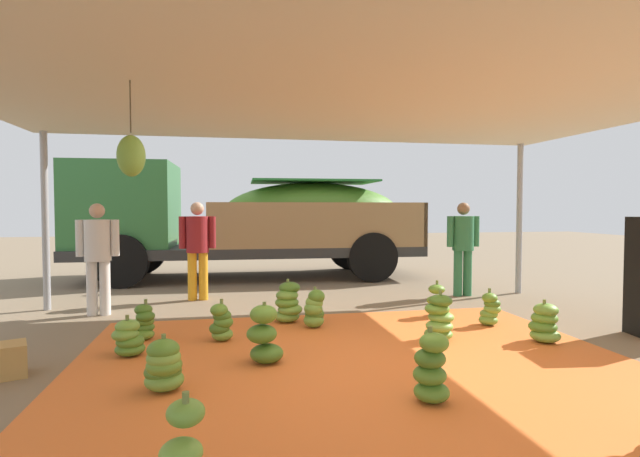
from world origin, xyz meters
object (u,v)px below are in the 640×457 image
Objects in this scene: banana_bunch_0 at (164,366)px; banana_bunch_13 at (545,324)px; banana_bunch_4 at (144,323)px; banana_bunch_11 at (490,310)px; banana_bunch_8 at (264,336)px; cargo_truck_main at (244,218)px; banana_bunch_7 at (128,339)px; banana_bunch_9 at (439,319)px; banana_bunch_1 at (288,303)px; banana_bunch_3 at (182,454)px; banana_bunch_2 at (314,309)px; worker_1 at (198,243)px; worker_2 at (98,250)px; worker_0 at (463,241)px; banana_bunch_12 at (431,370)px; banana_bunch_5 at (221,323)px; banana_bunch_10 at (437,302)px.

banana_bunch_13 is (3.96, 0.73, -0.00)m from banana_bunch_0.
banana_bunch_4 is 0.97× the size of banana_bunch_11.
banana_bunch_8 is 6.02m from cargo_truck_main.
banana_bunch_11 is (4.24, 0.50, 0.02)m from banana_bunch_7.
banana_bunch_4 is at bearing 168.72° from banana_bunch_9.
banana_bunch_1 is 1.02× the size of banana_bunch_3.
banana_bunch_1 is at bearing 75.14° from banana_bunch_8.
banana_bunch_2 is at bearing 21.19° from banana_bunch_7.
worker_1 is 1.57m from worker_2.
banana_bunch_8 reaches higher than banana_bunch_9.
banana_bunch_13 is at bearing -99.51° from worker_0.
banana_bunch_8 reaches higher than banana_bunch_13.
banana_bunch_2 is 1.52m from banana_bunch_9.
banana_bunch_0 is 4.08m from banana_bunch_11.
banana_bunch_1 is at bearing -156.08° from worker_0.
banana_bunch_12 is at bearing 27.99° from banana_bunch_3.
banana_bunch_7 is at bearing 146.31° from banana_bunch_12.
banana_bunch_8 is (-0.43, -1.62, 0.01)m from banana_bunch_1.
banana_bunch_4 is at bearing 102.15° from banana_bunch_3.
banana_bunch_8 is 1.26× the size of banana_bunch_11.
banana_bunch_1 is 0.97× the size of banana_bunch_12.
banana_bunch_7 is 3.12m from worker_1.
worker_2 reaches higher than banana_bunch_5.
worker_0 is (3.15, 1.40, 0.67)m from banana_bunch_1.
banana_bunch_7 is 0.26× the size of worker_0.
cargo_truck_main is at bearing 85.15° from banana_bunch_5.
banana_bunch_9 reaches higher than banana_bunch_10.
banana_bunch_10 is at bearing 126.95° from banana_bunch_11.
worker_0 is at bearing 40.10° from banana_bunch_8.
banana_bunch_8 is 3.08m from banana_bunch_11.
banana_bunch_1 is 3.51m from worker_0.
banana_bunch_12 is at bearing -74.97° from banana_bunch_1.
cargo_truck_main reaches higher than worker_1.
banana_bunch_2 reaches higher than banana_bunch_13.
banana_bunch_1 is 1.95m from banana_bunch_9.
cargo_truck_main reaches higher than banana_bunch_4.
banana_bunch_2 is 2.22m from banana_bunch_11.
banana_bunch_11 is 0.29× the size of worker_0.
banana_bunch_2 is 3.43m from worker_0.
worker_2 is at bearing 134.64° from banana_bunch_5.
banana_bunch_1 reaches higher than banana_bunch_0.
banana_bunch_10 is (0.48, 1.13, -0.04)m from banana_bunch_9.
banana_bunch_13 is at bearing -4.19° from banana_bunch_7.
banana_bunch_2 reaches higher than banana_bunch_11.
banana_bunch_0 is 0.82× the size of banana_bunch_1.
banana_bunch_0 is at bearing -107.20° from banana_bunch_5.
banana_bunch_10 is 0.31× the size of worker_0.
banana_bunch_12 reaches higher than banana_bunch_1.
banana_bunch_3 is at bearing -93.17° from banana_bunch_5.
worker_0 reaches higher than worker_2.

